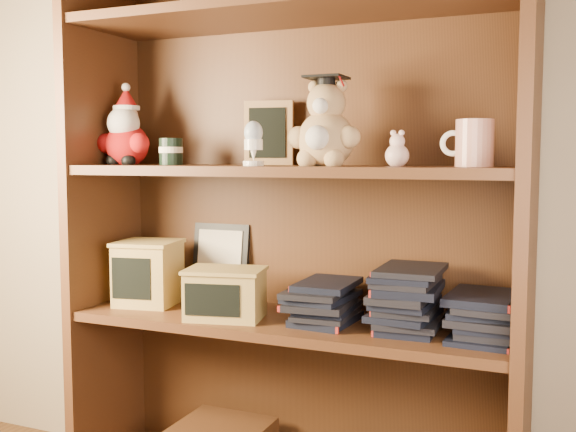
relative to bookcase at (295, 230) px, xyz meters
The scene contains 16 objects.
bookcase is the anchor object (origin of this frame).
shelf_lower 0.25m from the bookcase, 87.06° to the right, with size 1.14×0.33×0.02m.
shelf_upper 0.17m from the bookcase, 87.06° to the right, with size 1.14×0.33×0.02m.
santa_plush 0.56m from the bookcase, behind, with size 0.17×0.12×0.24m.
teachers_tin 0.41m from the bookcase, behind, with size 0.07×0.07×0.07m.
chalkboard_plaque 0.28m from the bookcase, 148.37° to the left, with size 0.14×0.09×0.18m.
egg_cup 0.27m from the bookcase, 115.28° to the right, with size 0.05×0.05×0.11m.
grad_teddy_bear 0.29m from the bookcase, 28.40° to the right, with size 0.19×0.16×0.23m.
pink_figurine 0.36m from the bookcase, ahead, with size 0.06×0.06×0.09m.
teacher_mug 0.52m from the bookcase, ahead, with size 0.12×0.09×0.11m.
certificate_frame 0.31m from the bookcase, 162.25° to the left, with size 0.18×0.05×0.23m.
treats_box 0.46m from the bookcase, behind, with size 0.19×0.19×0.18m.
pencils_box 0.25m from the bookcase, 141.83° to the right, with size 0.23×0.18×0.13m.
book_stack_left 0.21m from the bookcase, 26.54° to the right, with size 0.14×0.20×0.11m.
book_stack_mid 0.36m from the bookcase, ahead, with size 0.14×0.20×0.16m.
book_stack_right 0.53m from the bookcase, ahead, with size 0.14×0.20×0.11m.
Camera 1 is at (0.61, -0.29, 0.98)m, focal length 42.00 mm.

